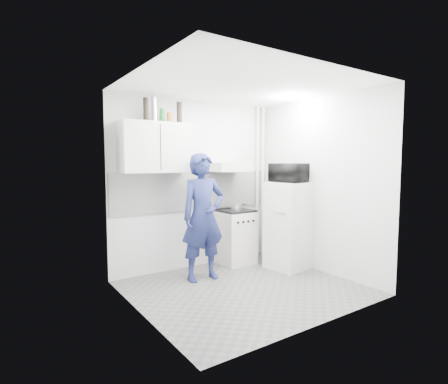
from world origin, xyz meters
TOP-DOWN VIEW (x-y plane):
  - floor at (0.00, 0.00)m, footprint 2.80×2.80m
  - ceiling at (0.00, 0.00)m, footprint 2.80×2.80m
  - wall_back at (0.00, 1.25)m, footprint 2.80×0.00m
  - wall_left at (-1.40, 0.00)m, footprint 0.00×2.60m
  - wall_right at (1.40, 0.00)m, footprint 0.00×2.60m
  - person at (-0.25, 0.62)m, footprint 0.67×0.47m
  - stove at (0.58, 1.00)m, footprint 0.53×0.53m
  - fridge at (1.10, 0.33)m, footprint 0.62×0.62m
  - stove_top at (0.58, 1.00)m, footprint 0.51×0.51m
  - saucepan at (0.59, 0.99)m, footprint 0.17×0.17m
  - microwave at (1.10, 0.33)m, footprint 0.57×0.43m
  - bottle_c at (-0.88, 1.07)m, footprint 0.08×0.08m
  - bottle_d at (-0.76, 1.07)m, footprint 0.08×0.08m
  - canister_a at (-0.64, 1.07)m, footprint 0.08×0.08m
  - canister_b at (-0.53, 1.07)m, footprint 0.08×0.08m
  - bottle_e at (-0.37, 1.07)m, footprint 0.08×0.08m
  - upper_cabinet at (-0.75, 1.07)m, footprint 1.00×0.35m
  - range_hood at (0.45, 1.00)m, footprint 0.60×0.50m
  - backsplash at (0.00, 1.24)m, footprint 2.74×0.03m
  - pipe_a at (1.30, 1.17)m, footprint 0.05×0.05m
  - pipe_b at (1.18, 1.17)m, footprint 0.04×0.04m
  - ceiling_spot_fixture at (1.00, 0.20)m, footprint 0.10×0.10m

SIDE VIEW (x-z plane):
  - floor at x=0.00m, z-range 0.00..0.00m
  - stove at x=0.58m, z-range 0.00..0.85m
  - fridge at x=1.10m, z-range 0.00..1.34m
  - stove_top at x=0.58m, z-range 0.85..0.88m
  - person at x=-0.25m, z-range 0.00..1.77m
  - saucepan at x=0.59m, z-range 0.88..0.98m
  - backsplash at x=0.00m, z-range 0.90..1.50m
  - wall_left at x=-1.40m, z-range 0.00..2.60m
  - wall_right at x=1.40m, z-range 0.00..2.60m
  - pipe_a at x=1.30m, z-range 0.00..2.60m
  - pipe_b at x=1.18m, z-range 0.00..2.60m
  - wall_back at x=0.00m, z-range -0.10..2.70m
  - microwave at x=1.10m, z-range 1.34..1.63m
  - range_hood at x=0.45m, z-range 1.50..1.64m
  - upper_cabinet at x=-0.75m, z-range 1.50..2.20m
  - canister_b at x=-0.53m, z-range 2.20..2.35m
  - canister_a at x=-0.64m, z-range 2.20..2.40m
  - bottle_e at x=-0.37m, z-range 2.20..2.51m
  - bottle_c at x=-0.88m, z-range 2.20..2.52m
  - bottle_d at x=-0.76m, z-range 2.20..2.55m
  - ceiling_spot_fixture at x=1.00m, z-range 2.56..2.58m
  - ceiling at x=0.00m, z-range 2.60..2.60m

